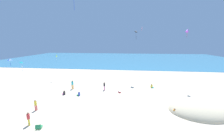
{
  "coord_description": "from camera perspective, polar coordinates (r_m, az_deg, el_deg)",
  "views": [
    {
      "loc": [
        2.2,
        -11.83,
        8.81
      ],
      "look_at": [
        0.0,
        8.74,
        4.76
      ],
      "focal_mm": 20.52,
      "sensor_mm": 36.0,
      "label": 1
    }
  ],
  "objects": [
    {
      "name": "person_3",
      "position": [
        18.75,
        26.17,
        -17.34
      ],
      "size": [
        0.55,
        0.34,
        0.66
      ],
      "rotation": [
        0.0,
        0.0,
        6.19
      ],
      "color": "orange",
      "rests_on": "ground_plane"
    },
    {
      "name": "person_5",
      "position": [
        17.19,
        -33.22,
        -18.42
      ],
      "size": [
        0.41,
        0.41,
        1.49
      ],
      "rotation": [
        0.0,
        0.0,
        4.11
      ],
      "color": "yellow",
      "rests_on": "ground_plane"
    },
    {
      "name": "ground_plane",
      "position": [
        23.64,
        0.33,
        -10.81
      ],
      "size": [
        120.0,
        120.0,
        0.0
      ],
      "primitive_type": "plane",
      "color": "beige"
    },
    {
      "name": "kite_teal",
      "position": [
        15.34,
        -35.28,
        1.67
      ],
      "size": [
        0.49,
        0.51,
        1.13
      ],
      "rotation": [
        0.0,
        0.0,
        2.23
      ],
      "color": "#1EADAD"
    },
    {
      "name": "person_0",
      "position": [
        23.67,
        -20.57,
        -10.81
      ],
      "size": [
        0.67,
        0.53,
        0.74
      ],
      "rotation": [
        0.0,
        0.0,
        2.72
      ],
      "color": "black",
      "rests_on": "ground_plane"
    },
    {
      "name": "person_7",
      "position": [
        22.53,
        -14.55,
        -11.57
      ],
      "size": [
        0.64,
        0.42,
        0.74
      ],
      "rotation": [
        0.0,
        0.0,
        3.35
      ],
      "color": "blue",
      "rests_on": "ground_plane"
    },
    {
      "name": "person_4",
      "position": [
        19.99,
        -30.91,
        -14.05
      ],
      "size": [
        0.41,
        0.41,
        1.47
      ],
      "rotation": [
        0.0,
        0.0,
        2.28
      ],
      "color": "red",
      "rests_on": "ground_plane"
    },
    {
      "name": "beach_chair_far_left",
      "position": [
        16.37,
        -29.88,
        -22.07
      ],
      "size": [
        0.69,
        0.73,
        0.53
      ],
      "rotation": [
        0.0,
        0.0,
        1.83
      ],
      "color": "#2D9956",
      "rests_on": "ground_plane"
    },
    {
      "name": "cooler_box",
      "position": [
        23.15,
        3.34,
        -10.97
      ],
      "size": [
        0.53,
        0.63,
        0.26
      ],
      "rotation": [
        0.0,
        0.0,
        5.22
      ],
      "color": "red",
      "rests_on": "ground_plane"
    },
    {
      "name": "kite_blue",
      "position": [
        19.7,
        -38.69,
        2.59
      ],
      "size": [
        0.63,
        0.7,
        0.9
      ],
      "rotation": [
        0.0,
        0.0,
        5.19
      ],
      "color": "blue"
    },
    {
      "name": "kite_black",
      "position": [
        29.51,
        10.9,
        15.25
      ],
      "size": [
        0.87,
        0.98,
        1.99
      ],
      "rotation": [
        0.0,
        0.0,
        1.9
      ],
      "color": "black"
    },
    {
      "name": "kite_pink",
      "position": [
        38.59,
        13.24,
        16.46
      ],
      "size": [
        0.29,
        0.81,
        1.23
      ],
      "rotation": [
        0.0,
        0.0,
        1.56
      ],
      "color": "pink"
    },
    {
      "name": "person_1",
      "position": [
        25.57,
        -17.23,
        -7.25
      ],
      "size": [
        0.45,
        0.45,
        1.72
      ],
      "rotation": [
        0.0,
        0.0,
        5.1
      ],
      "color": "orange",
      "rests_on": "ground_plane"
    },
    {
      "name": "person_6",
      "position": [
        24.01,
        -3.45,
        -8.21
      ],
      "size": [
        0.41,
        0.41,
        1.54
      ],
      "rotation": [
        0.0,
        0.0,
        3.57
      ],
      "color": "#D8599E",
      "rests_on": "ground_plane"
    },
    {
      "name": "dune_mound",
      "position": [
        20.61,
        34.1,
        -16.26
      ],
      "size": [
        7.24,
        5.07,
        2.52
      ],
      "primitive_type": "ellipsoid",
      "color": "beige",
      "rests_on": "ground_plane"
    },
    {
      "name": "kite_lime",
      "position": [
        32.3,
        -23.52,
        4.65
      ],
      "size": [
        0.6,
        0.6,
        1.41
      ],
      "rotation": [
        0.0,
        0.0,
        0.78
      ],
      "color": "#99DB33"
    },
    {
      "name": "person_2",
      "position": [
        26.52,
        17.31,
        -8.22
      ],
      "size": [
        0.66,
        0.48,
        0.75
      ],
      "rotation": [
        0.0,
        0.0,
        5.97
      ],
      "color": "yellow",
      "rests_on": "ground_plane"
    },
    {
      "name": "kite_purple",
      "position": [
        28.47,
        30.56,
        13.87
      ],
      "size": [
        0.94,
        0.93,
        1.66
      ],
      "rotation": [
        0.0,
        0.0,
        2.33
      ],
      "color": "purple"
    },
    {
      "name": "ocean_water",
      "position": [
        70.38,
        4.27,
        3.87
      ],
      "size": [
        120.0,
        60.0,
        0.05
      ],
      "primitive_type": "cube",
      "color": "teal",
      "rests_on": "ground_plane"
    }
  ]
}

